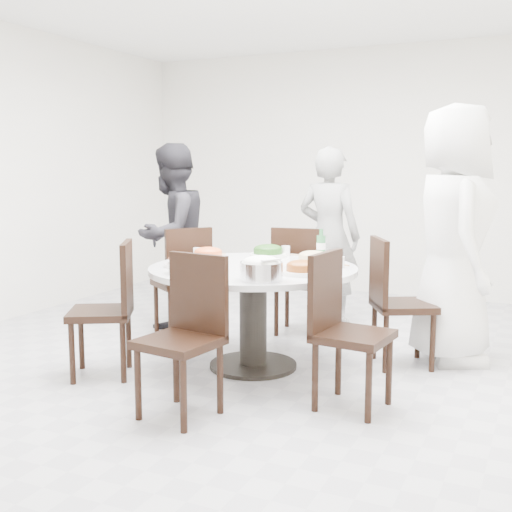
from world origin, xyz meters
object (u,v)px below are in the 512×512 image
at_px(rice_bowl, 261,271).
at_px(diner_right, 454,235).
at_px(chair_ne, 403,302).
at_px(dining_table, 253,317).
at_px(soup_bowl, 189,267).
at_px(chair_se, 353,332).
at_px(chair_sw, 100,310).
at_px(diner_middle, 329,236).
at_px(beverage_bottle, 321,244).
at_px(chair_n, 301,280).
at_px(chair_s, 179,338).
at_px(diner_left, 172,236).
at_px(chair_nw, 181,280).

bearing_deg(rice_bowl, diner_right, 52.34).
distance_m(chair_ne, rice_bowl, 1.26).
xyz_separation_m(dining_table, soup_bowl, (-0.27, -0.44, 0.42)).
xyz_separation_m(dining_table, chair_se, (0.89, -0.47, 0.10)).
bearing_deg(chair_sw, rice_bowl, 66.68).
bearing_deg(chair_ne, diner_middle, 13.82).
relative_size(chair_ne, rice_bowl, 3.47).
bearing_deg(chair_se, beverage_bottle, 35.52).
xyz_separation_m(chair_n, chair_s, (0.05, -2.10, 0.00)).
xyz_separation_m(chair_s, chair_se, (0.88, 0.56, 0.00)).
relative_size(diner_middle, diner_left, 0.98).
xyz_separation_m(chair_s, soup_bowl, (-0.28, 0.59, 0.32)).
bearing_deg(chair_n, chair_nw, 19.73).
relative_size(chair_n, chair_s, 1.00).
distance_m(diner_middle, soup_bowl, 2.00).
relative_size(chair_ne, diner_middle, 0.58).
xyz_separation_m(dining_table, chair_ne, (0.98, 0.51, 0.10)).
xyz_separation_m(chair_sw, diner_left, (-0.32, 1.44, 0.36)).
relative_size(chair_ne, chair_nw, 1.00).
relative_size(chair_sw, diner_left, 0.57).
distance_m(chair_ne, chair_s, 1.82).
bearing_deg(chair_sw, chair_se, 65.10).
bearing_deg(chair_s, chair_nw, 129.43).
relative_size(chair_n, diner_left, 0.57).
xyz_separation_m(chair_s, beverage_bottle, (0.32, 1.58, 0.39)).
xyz_separation_m(rice_bowl, beverage_bottle, (0.04, 1.03, 0.06)).
height_order(chair_nw, diner_left, diner_left).
xyz_separation_m(chair_s, diner_middle, (0.06, 2.56, 0.35)).
bearing_deg(chair_n, diner_right, 162.08).
bearing_deg(diner_left, diner_middle, 124.19).
height_order(chair_ne, diner_right, diner_right).
bearing_deg(diner_middle, beverage_bottle, 110.12).
height_order(chair_se, beverage_bottle, beverage_bottle).
distance_m(chair_nw, diner_middle, 1.44).
relative_size(chair_n, diner_middle, 0.58).
height_order(chair_nw, beverage_bottle, beverage_bottle).
bearing_deg(soup_bowl, rice_bowl, -4.80).
bearing_deg(dining_table, soup_bowl, -121.91).
bearing_deg(beverage_bottle, chair_n, 124.98).
height_order(chair_s, rice_bowl, chair_s).
xyz_separation_m(chair_se, diner_middle, (-0.83, 2.00, 0.35)).
bearing_deg(soup_bowl, chair_s, -64.60).
xyz_separation_m(diner_right, diner_left, (-2.48, 0.02, -0.12)).
bearing_deg(soup_bowl, diner_right, 38.58).
bearing_deg(diner_right, dining_table, 100.50).
distance_m(diner_middle, rice_bowl, 2.03).
height_order(chair_n, diner_right, diner_right).
relative_size(chair_n, beverage_bottle, 3.99).
xyz_separation_m(chair_ne, chair_sw, (-1.87, -1.13, 0.00)).
relative_size(chair_s, rice_bowl, 3.47).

